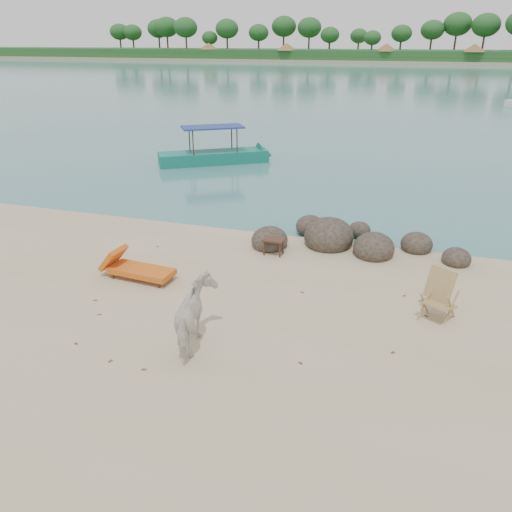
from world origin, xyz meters
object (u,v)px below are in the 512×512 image
(deck_chair, at_px, (439,298))
(side_table, at_px, (274,248))
(cow, at_px, (196,318))
(lounge_chair, at_px, (141,268))
(boulders, at_px, (342,241))
(boat_near, at_px, (213,132))

(deck_chair, bearing_deg, side_table, -177.66)
(cow, xyz_separation_m, side_table, (0.23, 5.05, -0.45))
(cow, height_order, lounge_chair, cow)
(boulders, distance_m, cow, 6.66)
(boulders, bearing_deg, side_table, -145.43)
(deck_chair, bearing_deg, cow, -120.58)
(side_table, bearing_deg, lounge_chair, -134.90)
(boat_near, bearing_deg, deck_chair, -83.73)
(boulders, xyz_separation_m, side_table, (-1.83, -1.26, 0.03))
(lounge_chair, bearing_deg, cow, -37.68)
(boulders, height_order, cow, cow)
(boulders, bearing_deg, boat_near, 130.46)
(cow, relative_size, deck_chair, 1.52)
(boulders, xyz_separation_m, lounge_chair, (-4.73, -3.85, 0.11))
(cow, xyz_separation_m, lounge_chair, (-2.67, 2.46, -0.36))
(deck_chair, bearing_deg, lounge_chair, -148.26)
(lounge_chair, xyz_separation_m, deck_chair, (7.42, 0.19, 0.21))
(side_table, distance_m, deck_chair, 5.13)
(deck_chair, bearing_deg, boat_near, 159.62)
(side_table, bearing_deg, boat_near, 123.47)
(boulders, height_order, boat_near, boat_near)
(side_table, xyz_separation_m, boat_near, (-6.21, 10.70, 1.27))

